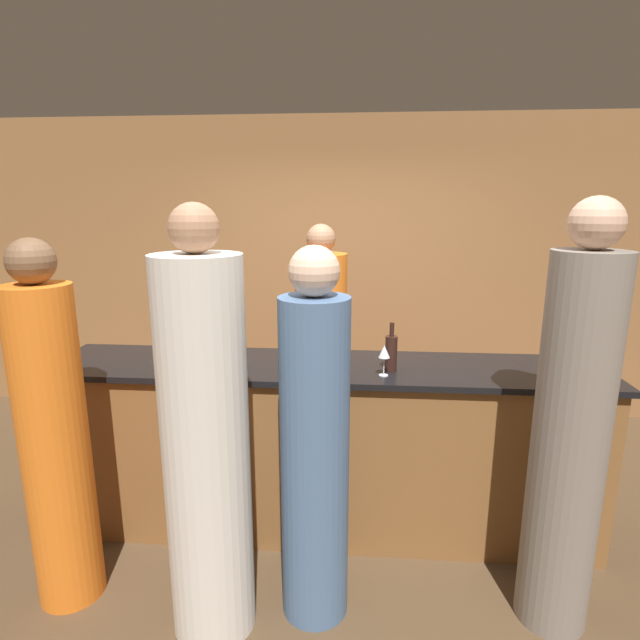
% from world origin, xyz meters
% --- Properties ---
extents(ground_plane, '(14.00, 14.00, 0.00)m').
position_xyz_m(ground_plane, '(0.00, 0.00, 0.00)').
color(ground_plane, '#4C3823').
extents(back_wall, '(8.00, 0.06, 2.80)m').
position_xyz_m(back_wall, '(0.00, 1.92, 1.40)').
color(back_wall, olive).
rests_on(back_wall, ground_plane).
extents(bar_counter, '(3.31, 0.64, 1.07)m').
position_xyz_m(bar_counter, '(0.00, 0.00, 0.54)').
color(bar_counter, brown).
rests_on(bar_counter, ground_plane).
extents(bartender, '(0.37, 0.37, 1.88)m').
position_xyz_m(bartender, '(-0.07, 0.68, 0.87)').
color(bartender, orange).
rests_on(bartender, ground_plane).
extents(guest_0, '(0.33, 0.33, 2.04)m').
position_xyz_m(guest_0, '(1.18, -0.64, 0.97)').
color(guest_0, gray).
rests_on(guest_0, ground_plane).
extents(guest_1, '(0.32, 0.32, 1.86)m').
position_xyz_m(guest_1, '(-1.28, -0.69, 0.88)').
color(guest_1, orange).
rests_on(guest_1, ground_plane).
extents(guest_2, '(0.33, 0.33, 1.84)m').
position_xyz_m(guest_2, '(0.01, -0.68, 0.86)').
color(guest_2, '#4C6B93').
rests_on(guest_2, ground_plane).
extents(guest_3, '(0.39, 0.39, 2.02)m').
position_xyz_m(guest_3, '(-0.47, -0.81, 0.94)').
color(guest_3, silver).
rests_on(guest_3, ground_plane).
extents(wine_bottle_0, '(0.07, 0.07, 0.29)m').
position_xyz_m(wine_bottle_0, '(0.39, -0.08, 1.19)').
color(wine_bottle_0, black).
rests_on(wine_bottle_0, bar_counter).
extents(ice_bucket, '(0.17, 0.17, 0.16)m').
position_xyz_m(ice_bucket, '(-0.05, 0.09, 1.16)').
color(ice_bucket, '#9E9993').
rests_on(ice_bucket, bar_counter).
extents(wine_glass_0, '(0.07, 0.07, 0.17)m').
position_xyz_m(wine_glass_0, '(0.12, -0.21, 1.20)').
color(wine_glass_0, silver).
rests_on(wine_glass_0, bar_counter).
extents(wine_glass_1, '(0.06, 0.06, 0.18)m').
position_xyz_m(wine_glass_1, '(0.35, -0.17, 1.21)').
color(wine_glass_1, silver).
rests_on(wine_glass_1, bar_counter).
extents(wine_glass_2, '(0.08, 0.08, 0.15)m').
position_xyz_m(wine_glass_2, '(1.51, 0.02, 1.19)').
color(wine_glass_2, silver).
rests_on(wine_glass_2, bar_counter).
extents(wine_glass_3, '(0.08, 0.08, 0.16)m').
position_xyz_m(wine_glass_3, '(-0.15, -0.14, 1.20)').
color(wine_glass_3, silver).
rests_on(wine_glass_3, bar_counter).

